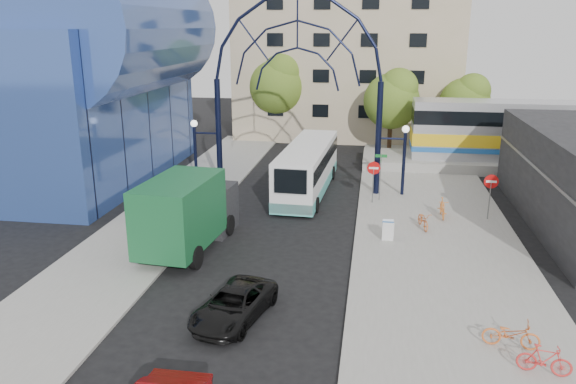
% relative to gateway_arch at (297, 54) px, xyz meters
% --- Properties ---
extents(ground, '(120.00, 120.00, 0.00)m').
position_rel_gateway_arch_xyz_m(ground, '(0.00, -14.00, -8.56)').
color(ground, black).
rests_on(ground, ground).
extents(sidewalk_east, '(8.00, 56.00, 0.12)m').
position_rel_gateway_arch_xyz_m(sidewalk_east, '(8.00, -10.00, -8.50)').
color(sidewalk_east, gray).
rests_on(sidewalk_east, ground).
extents(plaza_west, '(5.00, 50.00, 0.12)m').
position_rel_gateway_arch_xyz_m(plaza_west, '(-6.50, -8.00, -8.50)').
color(plaza_west, gray).
rests_on(plaza_west, ground).
extents(gateway_arch, '(13.64, 0.44, 12.10)m').
position_rel_gateway_arch_xyz_m(gateway_arch, '(0.00, 0.00, 0.00)').
color(gateway_arch, black).
rests_on(gateway_arch, ground).
extents(stop_sign, '(0.80, 0.07, 2.50)m').
position_rel_gateway_arch_xyz_m(stop_sign, '(4.80, -2.00, -6.56)').
color(stop_sign, slate).
rests_on(stop_sign, sidewalk_east).
extents(do_not_enter_sign, '(0.76, 0.07, 2.48)m').
position_rel_gateway_arch_xyz_m(do_not_enter_sign, '(11.00, -4.00, -6.58)').
color(do_not_enter_sign, slate).
rests_on(do_not_enter_sign, sidewalk_east).
extents(street_name_sign, '(0.70, 0.70, 2.80)m').
position_rel_gateway_arch_xyz_m(street_name_sign, '(5.20, -1.40, -6.43)').
color(street_name_sign, slate).
rests_on(street_name_sign, sidewalk_east).
extents(sandwich_board, '(0.55, 0.61, 0.99)m').
position_rel_gateway_arch_xyz_m(sandwich_board, '(5.60, -8.02, -7.81)').
color(sandwich_board, white).
rests_on(sandwich_board, sidewalk_east).
extents(transit_hall, '(16.50, 18.00, 14.50)m').
position_rel_gateway_arch_xyz_m(transit_hall, '(-15.30, 1.00, -1.86)').
color(transit_hall, '#314D96').
rests_on(transit_hall, ground).
extents(apartment_block, '(20.00, 12.10, 14.00)m').
position_rel_gateway_arch_xyz_m(apartment_block, '(2.00, 20.97, -1.55)').
color(apartment_block, tan).
rests_on(apartment_block, ground).
extents(tree_north_a, '(4.48, 4.48, 7.00)m').
position_rel_gateway_arch_xyz_m(tree_north_a, '(6.12, 11.93, -3.95)').
color(tree_north_a, '#382314').
rests_on(tree_north_a, ground).
extents(tree_north_b, '(5.12, 5.12, 8.00)m').
position_rel_gateway_arch_xyz_m(tree_north_b, '(-3.88, 15.93, -3.29)').
color(tree_north_b, '#382314').
rests_on(tree_north_b, ground).
extents(tree_north_c, '(4.16, 4.16, 6.50)m').
position_rel_gateway_arch_xyz_m(tree_north_c, '(12.12, 13.93, -4.28)').
color(tree_north_c, '#382314').
rests_on(tree_north_c, ground).
extents(city_bus, '(3.00, 11.08, 3.01)m').
position_rel_gateway_arch_xyz_m(city_bus, '(0.68, 0.07, -6.98)').
color(city_bus, white).
rests_on(city_bus, ground).
extents(green_truck, '(3.22, 7.28, 3.58)m').
position_rel_gateway_arch_xyz_m(green_truck, '(-3.72, -10.07, -6.77)').
color(green_truck, black).
rests_on(green_truck, ground).
extents(black_suv, '(2.81, 4.50, 1.16)m').
position_rel_gateway_arch_xyz_m(black_suv, '(0.04, -16.42, -7.98)').
color(black_suv, black).
rests_on(black_suv, ground).
extents(bike_near_a, '(0.91, 1.76, 0.88)m').
position_rel_gateway_arch_xyz_m(bike_near_a, '(7.43, -6.00, -7.99)').
color(bike_near_a, '#CD6129').
rests_on(bike_near_a, sidewalk_east).
extents(bike_near_b, '(0.52, 1.76, 1.05)m').
position_rel_gateway_arch_xyz_m(bike_near_b, '(8.58, -4.12, -7.91)').
color(bike_near_b, orange).
rests_on(bike_near_b, sidewalk_east).
extents(bike_far_a, '(1.86, 0.86, 0.94)m').
position_rel_gateway_arch_xyz_m(bike_far_a, '(9.40, -17.02, -7.96)').
color(bike_far_a, '#D4642A').
rests_on(bike_far_a, sidewalk_east).
extents(bike_far_b, '(1.63, 0.75, 0.95)m').
position_rel_gateway_arch_xyz_m(bike_far_b, '(10.06, -18.39, -7.96)').
color(bike_far_b, red).
rests_on(bike_far_b, sidewalk_east).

